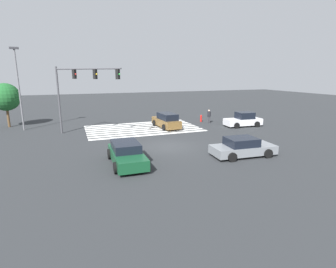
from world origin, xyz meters
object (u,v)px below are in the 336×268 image
at_px(car_2, 242,147).
at_px(traffic_signal_mast, 78,84).
at_px(car_0, 166,121).
at_px(fire_hydrant, 201,118).
at_px(pedestrian, 209,116).
at_px(car_1, 127,154).
at_px(street_light_pole_b, 18,82).
at_px(car_3, 243,120).
at_px(tree_corner_a, 5,97).

bearing_deg(car_2, traffic_signal_mast, 138.53).
height_order(car_0, fire_hydrant, car_0).
bearing_deg(pedestrian, car_0, -36.44).
bearing_deg(car_0, pedestrian, -86.13).
height_order(traffic_signal_mast, car_1, traffic_signal_mast).
bearing_deg(traffic_signal_mast, pedestrian, 51.10).
height_order(car_1, street_light_pole_b, street_light_pole_b).
bearing_deg(car_3, traffic_signal_mast, -1.28).
distance_m(car_2, pedestrian, 12.93).
height_order(traffic_signal_mast, street_light_pole_b, street_light_pole_b).
bearing_deg(fire_hydrant, car_2, 74.93).
bearing_deg(street_light_pole_b, car_0, 164.36).
xyz_separation_m(traffic_signal_mast, car_3, (-17.44, 1.48, -4.16)).
distance_m(car_2, fire_hydrant, 13.89).
bearing_deg(street_light_pole_b, pedestrian, 170.78).
xyz_separation_m(car_3, street_light_pole_b, (23.08, -6.35, 4.30)).
bearing_deg(car_0, car_3, -108.88).
height_order(car_0, car_2, car_0).
bearing_deg(car_3, fire_hydrant, -49.18).
bearing_deg(street_light_pole_b, car_3, 164.62).
relative_size(traffic_signal_mast, car_1, 1.37).
bearing_deg(car_3, car_0, -11.39).
relative_size(car_0, car_3, 1.09).
bearing_deg(car_2, car_0, 102.00).
bearing_deg(fire_hydrant, car_3, 127.26).
relative_size(pedestrian, street_light_pole_b, 0.19).
relative_size(pedestrian, fire_hydrant, 1.89).
xyz_separation_m(car_3, tree_corner_a, (24.88, -8.82, 2.62)).
bearing_deg(traffic_signal_mast, car_3, 40.16).
bearing_deg(street_light_pole_b, fire_hydrant, 173.80).
relative_size(tree_corner_a, fire_hydrant, 5.65).
xyz_separation_m(car_3, fire_hydrant, (3.19, -4.19, -0.29)).
bearing_deg(traffic_signal_mast, car_1, -30.67).
bearing_deg(car_0, fire_hydrant, -73.94).
relative_size(car_3, street_light_pole_b, 0.51).
xyz_separation_m(pedestrian, street_light_pole_b, (20.34, -3.30, 4.12)).
height_order(pedestrian, street_light_pole_b, street_light_pole_b).
xyz_separation_m(traffic_signal_mast, pedestrian, (-14.70, -1.57, -3.97)).
bearing_deg(pedestrian, car_1, -2.34).
xyz_separation_m(car_1, tree_corner_a, (9.86, -16.79, 2.65)).
xyz_separation_m(car_2, fire_hydrant, (-3.61, -13.41, -0.21)).
distance_m(car_2, tree_corner_a, 25.69).
distance_m(car_1, fire_hydrant, 16.98).
bearing_deg(car_3, tree_corner_a, -15.95).
distance_m(car_0, fire_hydrant, 5.64).
height_order(car_0, car_1, car_0).
bearing_deg(pedestrian, street_light_pole_b, -53.45).
xyz_separation_m(car_0, fire_hydrant, (-5.29, -1.92, -0.36)).
height_order(car_2, car_3, car_3).
bearing_deg(car_1, fire_hydrant, 136.74).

